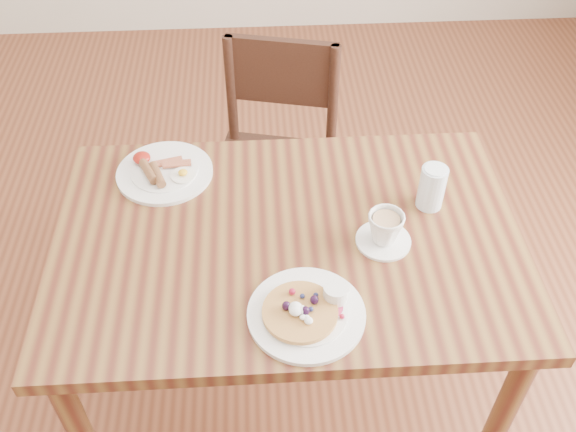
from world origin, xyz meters
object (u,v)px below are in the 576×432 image
object	(u,v)px
dining_table	(288,261)
water_glass	(432,187)
teacup_saucer	(385,230)
pancake_plate	(308,311)
chair_far	(276,158)
breakfast_plate	(163,171)

from	to	relation	value
dining_table	water_glass	size ratio (longest dim) A/B	9.73
teacup_saucer	pancake_plate	bearing A→B (deg)	-134.05
pancake_plate	teacup_saucer	size ratio (longest dim) A/B	1.93
chair_far	water_glass	size ratio (longest dim) A/B	7.14
chair_far	water_glass	world-z (taller)	chair_far
dining_table	pancake_plate	size ratio (longest dim) A/B	4.44
dining_table	water_glass	world-z (taller)	water_glass
pancake_plate	water_glass	world-z (taller)	water_glass
chair_far	water_glass	bearing A→B (deg)	139.06
dining_table	breakfast_plate	world-z (taller)	breakfast_plate
chair_far	teacup_saucer	xyz separation A→B (m)	(0.25, -0.66, 0.30)
chair_far	breakfast_plate	distance (m)	0.56
breakfast_plate	teacup_saucer	distance (m)	0.65
teacup_saucer	water_glass	size ratio (longest dim) A/B	1.14
dining_table	teacup_saucer	world-z (taller)	teacup_saucer
dining_table	water_glass	xyz separation A→B (m)	(0.38, 0.09, 0.16)
water_glass	dining_table	bearing A→B (deg)	-166.38
pancake_plate	water_glass	size ratio (longest dim) A/B	2.19
teacup_saucer	water_glass	xyz separation A→B (m)	(0.14, 0.13, 0.02)
pancake_plate	teacup_saucer	distance (m)	0.30
dining_table	chair_far	distance (m)	0.65
teacup_saucer	water_glass	world-z (taller)	water_glass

